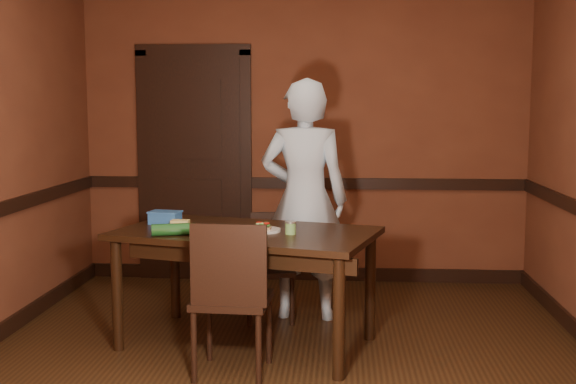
# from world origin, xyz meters

# --- Properties ---
(floor) EXTENTS (4.00, 4.50, 0.01)m
(floor) POSITION_xyz_m (0.00, 0.00, 0.00)
(floor) COLOR black
(floor) RESTS_ON ground
(wall_back) EXTENTS (4.00, 0.02, 2.70)m
(wall_back) POSITION_xyz_m (0.00, 2.25, 1.35)
(wall_back) COLOR brown
(wall_back) RESTS_ON ground
(wall_front) EXTENTS (4.00, 0.02, 2.70)m
(wall_front) POSITION_xyz_m (0.00, -2.25, 1.35)
(wall_front) COLOR brown
(wall_front) RESTS_ON ground
(dado_back) EXTENTS (4.00, 0.03, 0.10)m
(dado_back) POSITION_xyz_m (0.00, 2.23, 0.90)
(dado_back) COLOR black
(dado_back) RESTS_ON ground
(baseboard_back) EXTENTS (4.00, 0.03, 0.12)m
(baseboard_back) POSITION_xyz_m (0.00, 2.23, 0.06)
(baseboard_back) COLOR black
(baseboard_back) RESTS_ON ground
(door) EXTENTS (1.05, 0.07, 2.20)m
(door) POSITION_xyz_m (-1.00, 2.22, 1.09)
(door) COLOR black
(door) RESTS_ON ground
(dining_table) EXTENTS (1.87, 1.36, 0.78)m
(dining_table) POSITION_xyz_m (-0.28, 0.41, 0.39)
(dining_table) COLOR black
(dining_table) RESTS_ON floor
(chair_far) EXTENTS (0.43, 0.43, 0.80)m
(chair_far) POSITION_xyz_m (-0.19, 0.98, 0.40)
(chair_far) COLOR black
(chair_far) RESTS_ON floor
(chair_near) EXTENTS (0.46, 0.46, 0.95)m
(chair_near) POSITION_xyz_m (-0.30, -0.12, 0.47)
(chair_near) COLOR black
(chair_near) RESTS_ON floor
(person) EXTENTS (0.68, 0.46, 1.81)m
(person) POSITION_xyz_m (0.07, 1.08, 0.90)
(person) COLOR silver
(person) RESTS_ON floor
(sandwich_plate) EXTENTS (0.24, 0.24, 0.06)m
(sandwich_plate) POSITION_xyz_m (-0.17, 0.37, 0.80)
(sandwich_plate) COLOR silver
(sandwich_plate) RESTS_ON dining_table
(sauce_jar) EXTENTS (0.07, 0.07, 0.09)m
(sauce_jar) POSITION_xyz_m (0.02, 0.28, 0.83)
(sauce_jar) COLOR #68994D
(sauce_jar) RESTS_ON dining_table
(cheese_saucer) EXTENTS (0.16, 0.16, 0.05)m
(cheese_saucer) POSITION_xyz_m (-0.75, 0.48, 0.80)
(cheese_saucer) COLOR silver
(cheese_saucer) RESTS_ON dining_table
(food_tub) EXTENTS (0.23, 0.18, 0.09)m
(food_tub) POSITION_xyz_m (-0.88, 0.62, 0.83)
(food_tub) COLOR #3069B7
(food_tub) RESTS_ON dining_table
(wrapped_veg) EXTENTS (0.29, 0.15, 0.08)m
(wrapped_veg) POSITION_xyz_m (-0.72, 0.18, 0.82)
(wrapped_veg) COLOR #164618
(wrapped_veg) RESTS_ON dining_table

